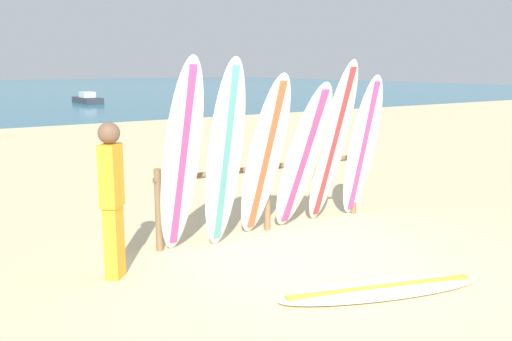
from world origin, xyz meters
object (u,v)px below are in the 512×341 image
Objects in this scene: surfboard_leaning_center_left at (265,157)px; surfboard_leaning_left at (225,156)px; beachgoer_standing at (112,194)px; small_boat_offshore at (87,99)px; surfboard_leaning_center at (303,159)px; surfboard_leaning_center_right at (332,144)px; surfboard_leaning_right at (362,148)px; surfboard_lying_on_sand at (381,290)px; surfboard_leaning_far_left at (182,158)px; surfboard_rack at (267,182)px.

surfboard_leaning_left is at bearing -171.34° from surfboard_leaning_center_left.
surfboard_leaning_left reaches higher than beachgoer_standing.
beachgoer_standing is 0.56× the size of small_boat_offshore.
surfboard_leaning_center is (1.24, -0.00, -0.15)m from surfboard_leaning_left.
surfboard_leaning_right is at bearing 4.39° from surfboard_leaning_center_right.
surfboard_leaning_center is 0.69× the size of small_boat_offshore.
surfboard_lying_on_sand is at bearing -129.39° from surfboard_leaning_right.
surfboard_leaning_right is at bearing 1.62° from surfboard_leaning_center_left.
surfboard_leaning_far_left is 1.01× the size of surfboard_leaning_center_right.
beachgoer_standing is (-4.04, -0.31, -0.15)m from surfboard_leaning_right.
surfboard_rack is at bearing 50.97° from surfboard_leaning_center_left.
surfboard_rack is 1.56× the size of surfboard_leaning_right.
beachgoer_standing is (-2.21, -0.25, -0.17)m from surfboard_leaning_center_left.
surfboard_leaning_far_left is at bearing -104.67° from small_boat_offshore.
small_boat_offshore is (5.39, 29.85, -0.97)m from surfboard_leaning_center_right.
surfboard_leaning_far_left is 1.09× the size of surfboard_leaning_center_left.
surfboard_leaning_center is at bearing 74.55° from surfboard_lying_on_sand.
beachgoer_standing is at bearing -174.37° from surfboard_leaning_left.
surfboard_leaning_far_left reaches higher than surfboard_leaning_center.
surfboard_leaning_right is at bearing -99.05° from small_boat_offshore.
surfboard_leaning_center_left is (-0.28, -0.34, 0.42)m from surfboard_rack.
surfboard_leaning_center_right reaches higher than surfboard_leaning_center_left.
surfboard_lying_on_sand is (-0.02, -2.21, -1.10)m from surfboard_leaning_center_left.
surfboard_leaning_center_left is 1.83m from surfboard_leaning_right.
surfboard_leaning_center_left is at bearing 168.99° from surfboard_leaning_center.
surfboard_lying_on_sand is 32.74m from small_boat_offshore.
surfboard_lying_on_sand is (-0.30, -2.55, -0.68)m from surfboard_rack.
beachgoer_standing reaches higher than small_boat_offshore.
surfboard_leaning_center_right is 1.05× the size of surfboard_lying_on_sand.
surfboard_leaning_center_left is 0.57m from surfboard_leaning_center.
surfboard_rack is at bearing 83.28° from surfboard_lying_on_sand.
surfboard_leaning_far_left is at bearing -178.70° from surfboard_leaning_right.
surfboard_leaning_center_left is 30.58m from small_boat_offshore.
surfboard_leaning_right is 30.19m from small_boat_offshore.
surfboard_leaning_far_left is 1.06× the size of surfboard_lying_on_sand.
surfboard_leaning_far_left is 2.78m from surfboard_lying_on_sand.
surfboard_leaning_center_right is at bearing 4.32° from beachgoer_standing.
small_boat_offshore is at bearing 79.76° from surfboard_leaning_center_right.
surfboard_leaning_center_left is 1.19m from surfboard_leaning_center_right.
surfboard_leaning_far_left is 1.11× the size of surfboard_leaning_right.
surfboard_leaning_center_right is at bearing 61.26° from surfboard_lying_on_sand.
surfboard_rack is 1.40× the size of surfboard_leaning_far_left.
surfboard_leaning_center_left is at bearing 0.83° from surfboard_leaning_far_left.
surfboard_rack is 2.66m from surfboard_lying_on_sand.
surfboard_leaning_center_left is at bearing -179.89° from surfboard_leaning_center_right.
surfboard_leaning_left is 1.25m from surfboard_leaning_center.
beachgoer_standing is (-2.18, 1.95, 0.93)m from surfboard_lying_on_sand.
surfboard_leaning_center is 2.77m from beachgoer_standing.
surfboard_lying_on_sand is 3.08m from beachgoer_standing.
surfboard_rack is at bearing 13.33° from surfboard_leaning_far_left.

